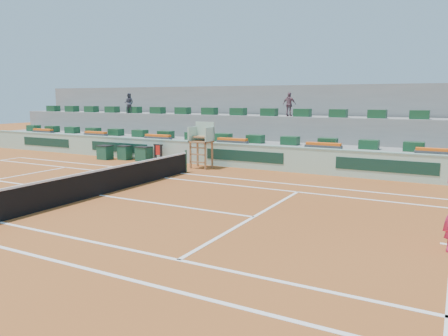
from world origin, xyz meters
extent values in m
plane|color=#92471C|center=(0.00, 0.00, 0.00)|extent=(90.00, 90.00, 0.00)
cube|color=gray|center=(0.00, 10.70, 0.60)|extent=(36.00, 4.00, 1.20)
cube|color=gray|center=(0.00, 12.30, 1.30)|extent=(36.00, 2.40, 2.60)
cube|color=gray|center=(0.00, 13.90, 2.20)|extent=(36.00, 0.40, 4.40)
cube|color=#F82068|center=(-1.76, 7.64, 0.18)|extent=(0.81, 0.36, 0.36)
imported|color=#474551|center=(-8.25, 11.47, 3.28)|extent=(0.80, 0.72, 1.36)
imported|color=#7A515F|center=(3.18, 11.79, 3.28)|extent=(0.83, 0.43, 1.36)
cube|color=white|center=(0.00, 5.49, 0.01)|extent=(23.77, 0.12, 0.01)
cube|color=white|center=(0.00, 4.12, 0.01)|extent=(23.77, 0.12, 0.01)
cube|color=white|center=(6.40, 0.00, 0.01)|extent=(0.12, 8.23, 0.01)
cube|color=white|center=(0.00, 0.00, 0.01)|extent=(12.80, 0.12, 0.01)
cube|color=white|center=(11.73, 0.00, 0.01)|extent=(0.30, 0.12, 0.01)
cube|color=black|center=(0.00, 0.00, 0.46)|extent=(0.03, 11.87, 0.92)
cube|color=white|center=(0.00, 0.00, 0.95)|extent=(0.06, 11.87, 0.07)
cylinder|color=#214D34|center=(0.00, 5.94, 0.55)|extent=(0.10, 0.10, 1.10)
cube|color=#AAD6BD|center=(0.00, 8.50, 0.60)|extent=(36.00, 0.30, 1.20)
cube|color=#7BA596|center=(0.00, 8.50, 1.23)|extent=(36.00, 0.34, 0.06)
cube|color=#133428|center=(-13.00, 8.34, 0.65)|extent=(4.40, 0.02, 0.56)
cube|color=#133428|center=(-6.50, 8.34, 0.65)|extent=(4.40, 0.02, 0.56)
cube|color=#133428|center=(2.00, 8.34, 0.65)|extent=(4.40, 0.02, 0.56)
cube|color=#133428|center=(9.00, 8.34, 0.65)|extent=(4.40, 0.02, 0.56)
cube|color=#916037|center=(-0.45, 7.05, 0.68)|extent=(0.08, 0.08, 1.35)
cube|color=#916037|center=(0.45, 7.05, 0.68)|extent=(0.08, 0.08, 1.35)
cube|color=#916037|center=(-0.45, 7.75, 0.68)|extent=(0.08, 0.08, 1.35)
cube|color=#916037|center=(0.45, 7.75, 0.68)|extent=(0.08, 0.08, 1.35)
cube|color=#916037|center=(0.00, 7.40, 1.39)|extent=(1.10, 0.90, 0.08)
cube|color=#AAD6BD|center=(0.00, 7.78, 1.90)|extent=(1.10, 0.08, 1.00)
cube|color=#AAD6BD|center=(-0.52, 7.40, 1.75)|extent=(0.06, 0.90, 0.80)
cube|color=#AAD6BD|center=(0.52, 7.40, 1.75)|extent=(0.06, 0.90, 0.80)
cube|color=#916037|center=(0.00, 7.50, 1.63)|extent=(0.80, 0.60, 0.08)
cube|color=#916037|center=(0.00, 7.05, 0.35)|extent=(0.90, 0.08, 0.06)
cube|color=#916037|center=(0.00, 7.05, 0.75)|extent=(0.90, 0.08, 0.06)
cube|color=#916037|center=(0.00, 7.05, 1.10)|extent=(0.90, 0.08, 0.06)
cube|color=#174525|center=(-16.00, 9.80, 1.42)|extent=(0.90, 0.60, 0.44)
cube|color=#174525|center=(-14.00, 9.80, 1.42)|extent=(0.90, 0.60, 0.44)
cube|color=#174525|center=(-12.00, 9.80, 1.42)|extent=(0.90, 0.60, 0.44)
cube|color=#174525|center=(-10.00, 9.80, 1.42)|extent=(0.90, 0.60, 0.44)
cube|color=#174525|center=(-8.00, 9.80, 1.42)|extent=(0.90, 0.60, 0.44)
cube|color=#174525|center=(-6.00, 9.80, 1.42)|extent=(0.90, 0.60, 0.44)
cube|color=#174525|center=(-4.00, 9.80, 1.42)|extent=(0.90, 0.60, 0.44)
cube|color=#174525|center=(-2.00, 9.80, 1.42)|extent=(0.90, 0.60, 0.44)
cube|color=#174525|center=(0.00, 9.80, 1.42)|extent=(0.90, 0.60, 0.44)
cube|color=#174525|center=(2.00, 9.80, 1.42)|extent=(0.90, 0.60, 0.44)
cube|color=#174525|center=(4.00, 9.80, 1.42)|extent=(0.90, 0.60, 0.44)
cube|color=#174525|center=(6.00, 9.80, 1.42)|extent=(0.90, 0.60, 0.44)
cube|color=#174525|center=(8.00, 9.80, 1.42)|extent=(0.90, 0.60, 0.44)
cube|color=#174525|center=(10.00, 9.80, 1.42)|extent=(0.90, 0.60, 0.44)
cube|color=#174525|center=(-16.00, 11.70, 2.82)|extent=(0.90, 0.60, 0.44)
cube|color=#174525|center=(-14.00, 11.70, 2.82)|extent=(0.90, 0.60, 0.44)
cube|color=#174525|center=(-12.00, 11.70, 2.82)|extent=(0.90, 0.60, 0.44)
cube|color=#174525|center=(-10.00, 11.70, 2.82)|extent=(0.90, 0.60, 0.44)
cube|color=#174525|center=(-8.00, 11.70, 2.82)|extent=(0.90, 0.60, 0.44)
cube|color=#174525|center=(-6.00, 11.70, 2.82)|extent=(0.90, 0.60, 0.44)
cube|color=#174525|center=(-4.00, 11.70, 2.82)|extent=(0.90, 0.60, 0.44)
cube|color=#174525|center=(-2.00, 11.70, 2.82)|extent=(0.90, 0.60, 0.44)
cube|color=#174525|center=(0.00, 11.70, 2.82)|extent=(0.90, 0.60, 0.44)
cube|color=#174525|center=(2.00, 11.70, 2.82)|extent=(0.90, 0.60, 0.44)
cube|color=#174525|center=(4.00, 11.70, 2.82)|extent=(0.90, 0.60, 0.44)
cube|color=#174525|center=(6.00, 11.70, 2.82)|extent=(0.90, 0.60, 0.44)
cube|color=#174525|center=(8.00, 11.70, 2.82)|extent=(0.90, 0.60, 0.44)
cube|color=#174525|center=(10.00, 11.70, 2.82)|extent=(0.90, 0.60, 0.44)
cube|color=#454545|center=(-14.00, 9.00, 1.28)|extent=(1.80, 0.36, 0.16)
cube|color=#FF5D15|center=(-14.00, 9.00, 1.42)|extent=(1.70, 0.32, 0.12)
cube|color=#454545|center=(-9.00, 9.00, 1.28)|extent=(1.80, 0.36, 0.16)
cube|color=#FF5D15|center=(-9.00, 9.00, 1.42)|extent=(1.70, 0.32, 0.12)
cube|color=#454545|center=(-4.00, 9.00, 1.28)|extent=(1.80, 0.36, 0.16)
cube|color=#FF5D15|center=(-4.00, 9.00, 1.42)|extent=(1.70, 0.32, 0.12)
cube|color=#454545|center=(1.00, 9.00, 1.28)|extent=(1.80, 0.36, 0.16)
cube|color=#FF5D15|center=(1.00, 9.00, 1.42)|extent=(1.70, 0.32, 0.12)
cube|color=#454545|center=(6.00, 9.00, 1.28)|extent=(1.80, 0.36, 0.16)
cube|color=#FF5D15|center=(6.00, 9.00, 1.42)|extent=(1.70, 0.32, 0.12)
cube|color=#454545|center=(11.00, 9.00, 1.28)|extent=(1.80, 0.36, 0.16)
cube|color=#FF5D15|center=(11.00, 9.00, 1.42)|extent=(1.70, 0.32, 0.12)
cube|color=#184A35|center=(-4.30, 8.01, 0.40)|extent=(0.79, 0.68, 0.80)
cube|color=black|center=(-4.30, 8.01, 0.82)|extent=(0.83, 0.72, 0.04)
cube|color=#184A35|center=(-5.64, 7.89, 0.40)|extent=(0.67, 0.58, 0.80)
cube|color=black|center=(-5.64, 7.89, 0.82)|extent=(0.71, 0.62, 0.04)
cube|color=#184A35|center=(-6.75, 7.42, 0.40)|extent=(0.76, 0.65, 0.80)
cube|color=black|center=(-6.75, 7.42, 0.82)|extent=(0.80, 0.69, 0.04)
cube|color=black|center=(-3.46, 8.01, 0.50)|extent=(0.10, 0.10, 1.00)
cube|color=black|center=(-3.06, 8.01, 0.50)|extent=(0.10, 0.10, 1.00)
cube|color=black|center=(-3.26, 8.01, 1.00)|extent=(0.62, 0.08, 0.06)
cube|color=red|center=(-3.26, 7.99, 0.70)|extent=(0.46, 0.04, 0.56)
camera|label=1|loc=(11.81, -11.93, 3.65)|focal=35.00mm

